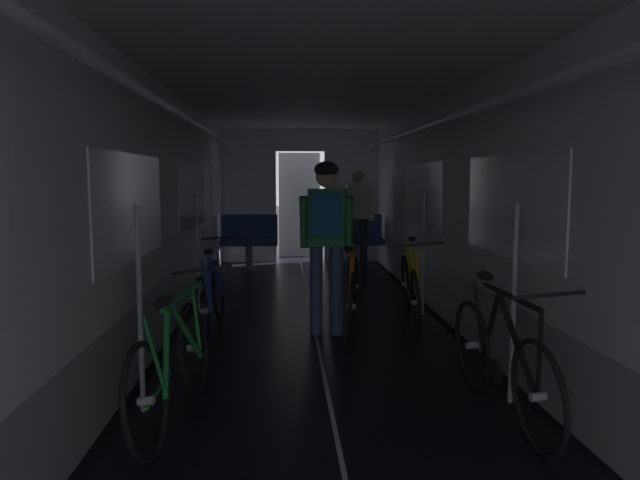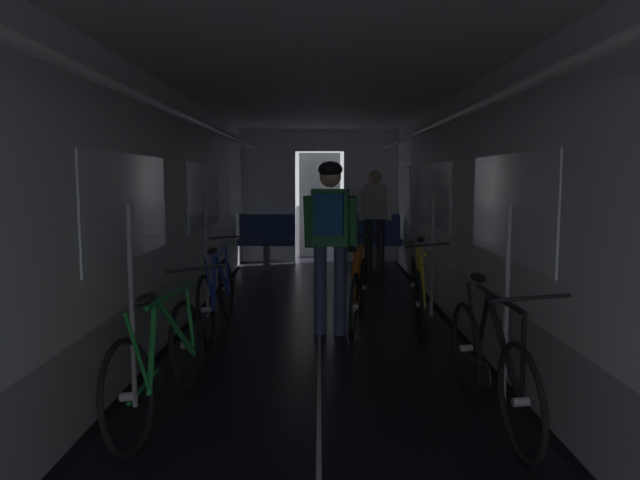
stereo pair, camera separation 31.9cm
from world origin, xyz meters
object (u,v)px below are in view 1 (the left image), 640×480
Objects in this scene: bench_seat_far_right at (355,236)px; bicycle_black at (501,360)px; bicycle_orange_in_aisle at (353,291)px; bench_seat_far_left at (249,237)px; person_standing_near_bench at (358,214)px; bicycle_yellow at (411,288)px; person_cyclist_aisle at (326,228)px; bicycle_blue at (211,295)px; bicycle_green at (173,364)px.

bicycle_black is at bearing -88.13° from bench_seat_far_right.
bench_seat_far_right is 0.58× the size of bicycle_orange_in_aisle.
bicycle_black is (2.00, -6.21, -0.18)m from bench_seat_far_left.
person_standing_near_bench is (0.00, -0.38, 0.41)m from bench_seat_far_right.
bench_seat_far_right is 3.72m from bicycle_yellow.
bicycle_yellow is at bearing -87.54° from bench_seat_far_right.
bicycle_black is 2.44m from bicycle_orange_in_aisle.
bench_seat_far_left is 0.57× the size of person_cyclist_aisle.
bench_seat_far_left reaches higher than bicycle_black.
bicycle_black is 2.40m from person_cyclist_aisle.
bench_seat_far_right is 4.43m from bicycle_blue.
bench_seat_far_right is at bearing 91.87° from bicycle_black.
person_cyclist_aisle is (1.01, -4.14, 0.50)m from bench_seat_far_left.
bicycle_orange_in_aisle is at bearing 4.11° from bicycle_blue.
bicycle_orange_in_aisle is at bearing -71.35° from bench_seat_far_left.
person_standing_near_bench reaches higher than bicycle_green.
person_cyclist_aisle reaches higher than bench_seat_far_right.
bicycle_blue is at bearing -175.89° from bicycle_orange_in_aisle.
bench_seat_far_right is 0.55m from person_standing_near_bench.
bicycle_black is 3.10m from bicycle_blue.
bench_seat_far_right is at bearing 82.75° from bicycle_orange_in_aisle.
bicycle_green is 1.00× the size of bicycle_black.
bicycle_green is at bearing -91.16° from bench_seat_far_left.
bicycle_green reaches higher than bicycle_orange_in_aisle.
bicycle_yellow reaches higher than bicycle_black.
bench_seat_far_left reaches higher than bicycle_yellow.
bicycle_blue is 1.00× the size of person_standing_near_bench.
person_cyclist_aisle is (1.13, 2.00, 0.69)m from bicycle_green.
bicycle_green is 2.40m from person_cyclist_aisle.
bicycle_blue is (-1.95, -3.98, -0.18)m from bench_seat_far_right.
bicycle_black is 5.87m from person_standing_near_bench.
bench_seat_far_left is 1.80m from bench_seat_far_right.
person_standing_near_bench reaches higher than bicycle_yellow.
bench_seat_far_left is 0.58× the size of bicycle_yellow.
bicycle_green is 1.00× the size of bicycle_yellow.
bicycle_blue is 4.14m from person_standing_near_bench.
bicycle_black is 0.98× the size of person_cyclist_aisle.
bicycle_blue is at bearing 90.62° from bicycle_green.
bench_seat_far_left is 1.00× the size of bench_seat_far_right.
bicycle_blue is (-2.15, 2.23, -0.00)m from bicycle_black.
bicycle_green is at bearing -89.38° from bicycle_blue.
bench_seat_far_right is at bearing 90.41° from person_standing_near_bench.
bicycle_green is at bearing -107.39° from bench_seat_far_right.
bicycle_yellow is at bearing 49.43° from bicycle_green.
bicycle_blue reaches higher than bicycle_black.
bicycle_blue reaches higher than bicycle_orange_in_aisle.
person_cyclist_aisle is at bearing -101.92° from person_standing_near_bench.
bicycle_black is at bearing -46.08° from bicycle_blue.
person_standing_near_bench is at bearing 71.53° from bicycle_green.
bicycle_orange_in_aisle is at bearing -98.06° from person_standing_near_bench.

